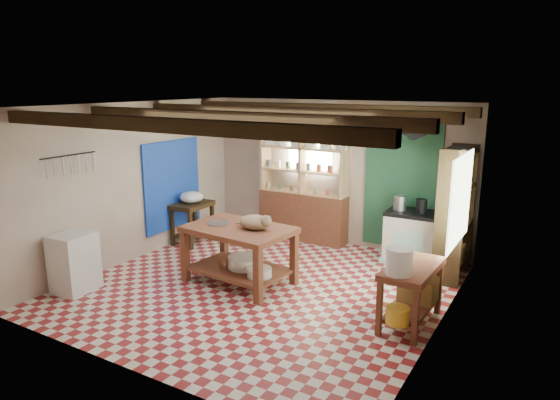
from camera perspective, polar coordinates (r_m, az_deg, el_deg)
The scene contains 30 objects.
floor at distance 7.38m, azimuth -2.12°, elevation -9.96°, with size 5.00×5.00×0.02m, color maroon.
ceiling at distance 6.78m, azimuth -2.31°, elevation 10.73°, with size 5.00×5.00×0.02m, color #49494E.
wall_back at distance 9.13m, azimuth 6.30°, elevation 3.12°, with size 5.00×0.04×2.60m, color #C0AC9A.
wall_front at distance 5.13m, azimuth -17.54°, elevation -5.59°, with size 5.00×0.04×2.60m, color #C0AC9A.
wall_left at distance 8.55m, azimuth -16.47°, elevation 1.96°, with size 0.04×5.00×2.60m, color #C0AC9A.
wall_right at distance 6.04m, azimuth 18.22°, elevation -2.80°, with size 0.04×5.00×2.60m, color #C0AC9A.
ceiling_beams at distance 6.79m, azimuth -2.30°, elevation 9.72°, with size 5.00×3.80×0.15m, color #322311.
blue_wall_patch at distance 9.19m, azimuth -12.19°, elevation 1.70°, with size 0.04×1.40×1.60m, color #1841B7.
green_wall_patch at distance 8.68m, azimuth 13.75°, elevation 1.95°, with size 1.30×0.04×2.30m, color #215234.
window_back at distance 9.26m, azimuth 3.48°, elevation 5.83°, with size 0.90×0.02×0.80m, color white.
window_right at distance 6.97m, azimuth 19.93°, elevation 0.03°, with size 0.02×1.30×1.20m, color white.
utensil_rail at distance 7.67m, azimuth -22.92°, elevation 3.83°, with size 0.06×0.90×0.28m, color black.
pot_rack at distance 8.15m, azimuth 13.24°, elevation 7.87°, with size 0.86×0.12×0.36m, color black.
shelving_unit at distance 9.23m, azimuth 2.67°, elevation 2.04°, with size 1.70×0.34×2.20m, color tan.
tall_rack at distance 7.86m, azimuth 19.39°, elevation -1.48°, with size 0.40×0.86×2.00m, color #322311.
work_table at distance 7.41m, azimuth -4.68°, elevation -6.26°, with size 1.51×1.01×0.85m, color brown.
stove at distance 8.49m, azimuth 14.96°, elevation -4.10°, with size 0.88×0.59×0.86m, color beige.
prep_table at distance 9.32m, azimuth -9.95°, elevation -2.59°, with size 0.52×0.75×0.76m, color #322311.
white_cabinet at distance 7.68m, azimuth -22.46°, elevation -6.61°, with size 0.47×0.56×0.84m, color silver.
right_counter at distance 6.38m, azimuth 14.71°, elevation -10.46°, with size 0.53×1.06×0.76m, color brown.
cat at distance 7.13m, azimuth -2.96°, elevation -2.54°, with size 0.46×0.35×0.21m, color #9C7E5B.
steel_tray at distance 7.46m, azimuth -7.06°, elevation -2.66°, with size 0.32×0.32×0.02m, color #A0A1A7.
basin_large at distance 7.46m, azimuth -4.12°, elevation -7.08°, with size 0.48×0.48×0.17m, color silver.
basin_small at distance 7.12m, azimuth -2.37°, elevation -8.25°, with size 0.35×0.35×0.12m, color silver.
kettle_left at distance 8.41m, azimuth 13.54°, elevation -0.31°, with size 0.21×0.21×0.24m, color #A0A1A7.
kettle_right at distance 8.33m, azimuth 15.85°, elevation -0.65°, with size 0.18×0.18×0.22m, color black.
enamel_bowl at distance 9.20m, azimuth -10.07°, elevation 0.33°, with size 0.43×0.43×0.21m, color silver.
white_bucket at distance 5.89m, azimuth 13.48°, elevation -6.82°, with size 0.31×0.31×0.31m, color silver.
wicker_basket at distance 6.66m, azimuth 15.52°, elevation -9.70°, with size 0.45×0.36×0.31m, color #A68543.
yellow_tub at distance 6.02m, azimuth 13.29°, elevation -12.69°, with size 0.27×0.27×0.20m, color gold.
Camera 1 is at (3.67, -5.70, 2.91)m, focal length 32.00 mm.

